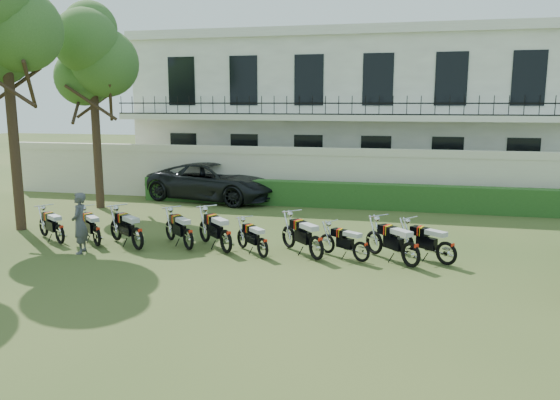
{
  "coord_description": "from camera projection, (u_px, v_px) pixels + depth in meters",
  "views": [
    {
      "loc": [
        2.81,
        -14.18,
        4.16
      ],
      "look_at": [
        -0.85,
        1.58,
        1.24
      ],
      "focal_mm": 35.0,
      "sensor_mm": 36.0,
      "label": 1
    }
  ],
  "objects": [
    {
      "name": "motorcycle_8",
      "position": [
        411.0,
        248.0,
        13.72
      ],
      "size": [
        1.5,
        1.57,
        1.13
      ],
      "rotation": [
        0.0,
        0.0,
        0.76
      ],
      "color": "black",
      "rests_on": "ground"
    },
    {
      "name": "building",
      "position": [
        351.0,
        111.0,
        27.68
      ],
      "size": [
        20.4,
        9.6,
        7.4
      ],
      "color": "white",
      "rests_on": "ground"
    },
    {
      "name": "motorcycle_1",
      "position": [
        97.0,
        231.0,
        15.75
      ],
      "size": [
        1.46,
        1.34,
        1.03
      ],
      "rotation": [
        0.0,
        0.0,
        0.83
      ],
      "color": "black",
      "rests_on": "ground"
    },
    {
      "name": "tree_west_mid",
      "position": [
        4.0,
        19.0,
        16.83
      ],
      "size": [
        3.4,
        3.2,
        8.82
      ],
      "color": "#473323",
      "rests_on": "ground"
    },
    {
      "name": "perimeter_wall",
      "position": [
        335.0,
        176.0,
        22.42
      ],
      "size": [
        30.0,
        0.35,
        2.3
      ],
      "color": "beige",
      "rests_on": "ground"
    },
    {
      "name": "motorcycle_6",
      "position": [
        316.0,
        242.0,
        14.37
      ],
      "size": [
        1.49,
        1.57,
        1.13
      ],
      "rotation": [
        0.0,
        0.0,
        0.76
      ],
      "color": "black",
      "rests_on": "ground"
    },
    {
      "name": "tree_west_near",
      "position": [
        93.0,
        56.0,
        20.7
      ],
      "size": [
        3.4,
        3.2,
        7.9
      ],
      "color": "#473323",
      "rests_on": "ground"
    },
    {
      "name": "motorcycle_2",
      "position": [
        137.0,
        233.0,
        15.34
      ],
      "size": [
        1.73,
        1.29,
        1.12
      ],
      "rotation": [
        0.0,
        0.0,
        0.94
      ],
      "color": "black",
      "rests_on": "ground"
    },
    {
      "name": "motorcycle_7",
      "position": [
        361.0,
        247.0,
        14.22
      ],
      "size": [
        1.5,
        0.99,
        0.94
      ],
      "rotation": [
        0.0,
        0.0,
        1.0
      ],
      "color": "black",
      "rests_on": "ground"
    },
    {
      "name": "motorcycle_0",
      "position": [
        60.0,
        229.0,
        16.02
      ],
      "size": [
        1.6,
        1.11,
        1.02
      ],
      "rotation": [
        0.0,
        0.0,
        0.98
      ],
      "color": "black",
      "rests_on": "ground"
    },
    {
      "name": "inspector",
      "position": [
        80.0,
        223.0,
        15.08
      ],
      "size": [
        0.56,
        0.71,
        1.7
      ],
      "primitive_type": "imported",
      "rotation": [
        0.0,
        0.0,
        -1.29
      ],
      "color": "#515155",
      "rests_on": "ground"
    },
    {
      "name": "motorcycle_5",
      "position": [
        263.0,
        243.0,
        14.6
      ],
      "size": [
        1.27,
        1.3,
        0.94
      ],
      "rotation": [
        0.0,
        0.0,
        0.78
      ],
      "color": "black",
      "rests_on": "ground"
    },
    {
      "name": "motorcycle_4",
      "position": [
        226.0,
        236.0,
        15.02
      ],
      "size": [
        1.54,
        1.55,
        1.14
      ],
      "rotation": [
        0.0,
        0.0,
        0.78
      ],
      "color": "black",
      "rests_on": "ground"
    },
    {
      "name": "motorcycle_3",
      "position": [
        188.0,
        234.0,
        15.37
      ],
      "size": [
        1.47,
        1.41,
        1.06
      ],
      "rotation": [
        0.0,
        0.0,
        0.81
      ],
      "color": "black",
      "rests_on": "ground"
    },
    {
      "name": "suv",
      "position": [
        214.0,
        182.0,
        23.29
      ],
      "size": [
        6.17,
        3.77,
        1.6
      ],
      "primitive_type": "imported",
      "rotation": [
        0.0,
        0.0,
        1.37
      ],
      "color": "black",
      "rests_on": "ground"
    },
    {
      "name": "motorcycle_9",
      "position": [
        447.0,
        248.0,
        13.92
      ],
      "size": [
        1.6,
        1.26,
        1.06
      ],
      "rotation": [
        0.0,
        0.0,
        0.92
      ],
      "color": "black",
      "rests_on": "ground"
    },
    {
      "name": "ground",
      "position": [
        297.0,
        256.0,
        14.96
      ],
      "size": [
        100.0,
        100.0,
        0.0
      ],
      "primitive_type": "plane",
      "color": "#30491D",
      "rests_on": "ground"
    },
    {
      "name": "hedge",
      "position": [
        358.0,
        196.0,
        21.55
      ],
      "size": [
        18.0,
        0.6,
        1.0
      ],
      "primitive_type": "cube",
      "color": "#1F4619",
      "rests_on": "ground"
    }
  ]
}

